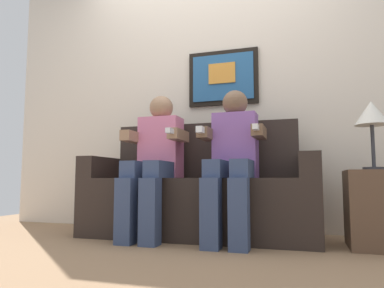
% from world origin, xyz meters
% --- Properties ---
extents(ground_plane, '(5.44, 5.44, 0.00)m').
position_xyz_m(ground_plane, '(0.00, 0.00, 0.00)').
color(ground_plane, '#8C6B4C').
extents(back_wall_assembly, '(4.18, 0.10, 2.60)m').
position_xyz_m(back_wall_assembly, '(0.00, 0.76, 1.30)').
color(back_wall_assembly, beige).
rests_on(back_wall_assembly, ground_plane).
extents(couch, '(1.78, 0.58, 0.90)m').
position_xyz_m(couch, '(0.00, 0.33, 0.31)').
color(couch, '#2D231E').
rests_on(couch, ground_plane).
extents(person_on_left, '(0.46, 0.56, 1.11)m').
position_xyz_m(person_on_left, '(-0.30, 0.16, 0.61)').
color(person_on_left, pink).
rests_on(person_on_left, ground_plane).
extents(person_on_right, '(0.46, 0.56, 1.11)m').
position_xyz_m(person_on_right, '(0.30, 0.16, 0.61)').
color(person_on_right, '#8C59A5').
rests_on(person_on_right, ground_plane).
extents(side_table_right, '(0.40, 0.40, 0.50)m').
position_xyz_m(side_table_right, '(1.24, 0.22, 0.25)').
color(side_table_right, brown).
rests_on(side_table_right, ground_plane).
extents(table_lamp, '(0.22, 0.22, 0.46)m').
position_xyz_m(table_lamp, '(1.22, 0.25, 0.86)').
color(table_lamp, '#333338').
rests_on(table_lamp, side_table_right).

